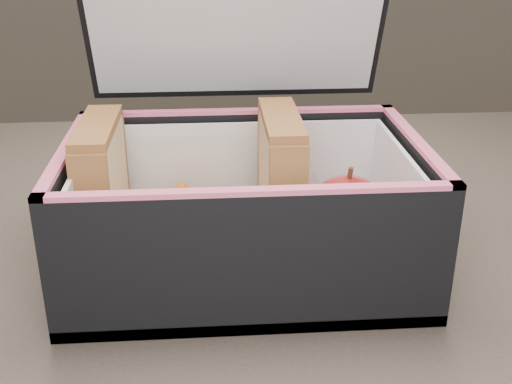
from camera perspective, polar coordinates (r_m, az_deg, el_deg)
kitchen_table at (r=0.61m, az=-3.87°, el=-13.17°), size 1.20×0.80×0.75m
lunch_bag at (r=0.52m, az=-1.06°, el=-0.62°), size 0.28×0.25×0.28m
plastic_tub at (r=0.53m, az=-5.59°, el=-1.32°), size 0.19×0.14×0.08m
sandwich_left at (r=0.53m, az=-13.45°, el=0.31°), size 0.03×0.10×0.11m
sandwich_right at (r=0.52m, az=2.18°, el=0.94°), size 0.03×0.10×0.11m
carrot_sticks at (r=0.53m, az=-5.94°, el=-3.49°), size 0.04×0.14×0.03m
paper_napkin at (r=0.54m, az=7.18°, el=-4.91°), size 0.08×0.08×0.01m
red_apple at (r=0.52m, az=8.15°, el=-1.89°), size 0.08×0.08×0.07m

